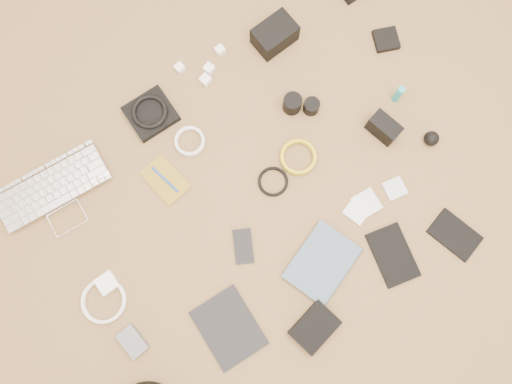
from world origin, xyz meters
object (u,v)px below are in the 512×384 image
laptop (59,201)px  dslr_camera (275,35)px  paperback (344,278)px  phone (243,246)px  tablet (229,328)px

laptop → dslr_camera: size_ratio=2.63×
laptop → dslr_camera: 0.92m
laptop → paperback: size_ratio=1.68×
laptop → dslr_camera: dslr_camera is taller
dslr_camera → paperback: dslr_camera is taller
phone → paperback: (0.22, -0.26, 0.01)m
dslr_camera → phone: 0.73m
laptop → tablet: bearing=-66.1°
phone → paperback: bearing=-24.2°
dslr_camera → paperback: (-0.24, -0.82, -0.03)m
phone → paperback: size_ratio=0.51×
dslr_camera → tablet: size_ratio=0.66×
dslr_camera → tablet: (-0.64, -0.76, -0.04)m
laptop → tablet: (0.27, -0.64, -0.01)m
phone → tablet: bearing=-106.3°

